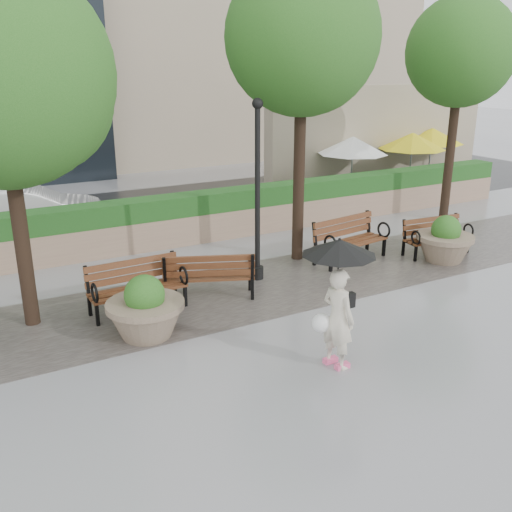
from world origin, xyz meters
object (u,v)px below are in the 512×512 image
bench_4 (436,244)px  bench_1 (138,297)px  planter_right (445,243)px  bench_3 (350,248)px  pedestrian (338,291)px  lamppost (257,204)px  car_right (28,211)px  bench_2 (209,284)px  planter_left (146,313)px

bench_4 → bench_1: bearing=-176.4°
bench_1 → planter_right: 7.77m
bench_3 → planter_right: 2.38m
pedestrian → planter_right: bearing=-74.0°
bench_1 → bench_3: bearing=2.4°
lamppost → car_right: bearing=122.5°
bench_4 → planter_right: planter_right is taller
bench_3 → car_right: car_right is taller
bench_2 → planter_left: bearing=55.4°
planter_left → car_right: bearing=96.1°
lamppost → pedestrian: lamppost is taller
bench_2 → bench_4: bench_2 is taller
bench_2 → lamppost: 2.12m
car_right → bench_4: bearing=-117.8°
planter_left → lamppost: 3.82m
bench_4 → car_right: size_ratio=0.42×
planter_left → car_right: car_right is taller
bench_1 → bench_3: 5.68m
planter_left → lamppost: (3.21, 1.60, 1.33)m
planter_right → pedestrian: size_ratio=0.65×
planter_right → pedestrian: bearing=-152.1°
bench_2 → bench_1: bearing=21.6°
lamppost → pedestrian: (-0.82, -4.11, -0.47)m
planter_right → bench_4: bearing=66.6°
bench_1 → car_right: size_ratio=0.45×
bench_2 → car_right: size_ratio=0.47×
bench_2 → pedestrian: bearing=122.2°
bench_1 → planter_left: size_ratio=1.37×
bench_2 → planter_right: (6.18, -0.71, 0.16)m
planter_right → bench_1: bearing=174.5°
bench_1 → bench_3: bench_3 is taller
bench_2 → pedestrian: pedestrian is taller
bench_3 → pedestrian: pedestrian is taller
bench_1 → bench_4: size_ratio=1.06×
planter_right → lamppost: lamppost is taller
pedestrian → lamppost: bearing=-23.1°
bench_2 → bench_4: 6.39m
bench_3 → lamppost: 3.05m
bench_2 → bench_3: bearing=-151.2°
bench_4 → pedestrian: bearing=-143.8°
bench_2 → bench_4: bearing=-159.5°
planter_left → bench_1: bearing=79.4°
bench_1 → lamppost: 3.37m
bench_1 → car_right: 6.90m
planter_left → bench_3: bearing=15.1°
bench_3 → bench_4: bench_3 is taller
bench_1 → car_right: (-1.07, 6.81, 0.41)m
bench_1 → pedestrian: (2.17, -3.69, 1.02)m
planter_left → pedestrian: bearing=-46.5°
planter_right → bench_2: bearing=173.4°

